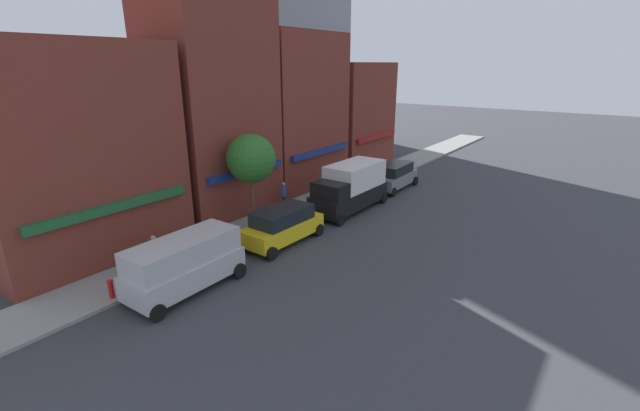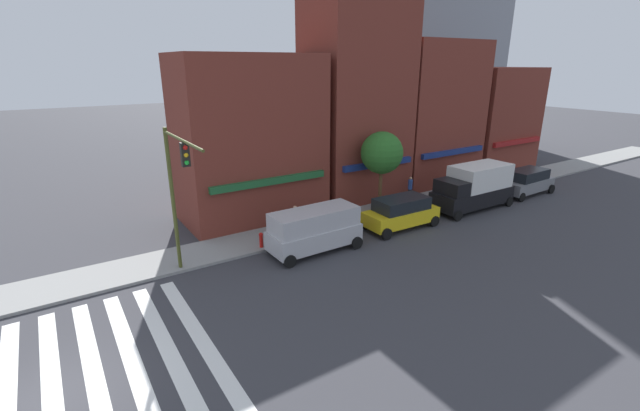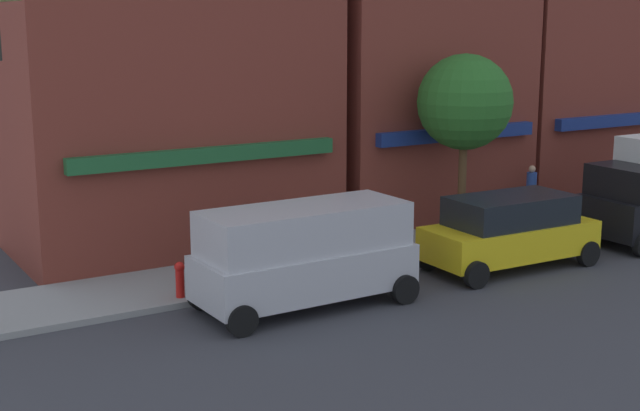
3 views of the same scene
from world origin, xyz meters
name	(u,v)px [view 2 (image 2 of 3)]	position (x,y,z in m)	size (l,w,h in m)	color
ground_plane	(52,398)	(0.00, 0.00, 0.00)	(200.00, 200.00, 0.00)	#38383D
sidewalk_left	(44,291)	(0.00, 7.50, 0.07)	(120.00, 3.00, 0.15)	gray
crosswalk_stripes	(52,398)	(0.00, 0.00, 0.00)	(10.04, 10.80, 0.01)	silver
storefront_row	(388,118)	(23.34, 11.50, 5.69)	(32.46, 5.30, 14.10)	maroon
traffic_signal	(177,182)	(5.69, 5.25, 4.75)	(0.32, 5.25, 6.97)	#474C1E
van_silver	(315,229)	(12.39, 4.70, 1.29)	(5.03, 2.22, 2.34)	#B7B7BC
suv_yellow	(401,212)	(18.62, 4.70, 1.03)	(4.74, 2.12, 1.94)	yellow
box_truck_black	(474,187)	(25.33, 4.70, 1.59)	(6.22, 2.42, 3.04)	black
suv_grey	(527,181)	(31.59, 4.70, 1.03)	(4.75, 2.12, 1.94)	slate
pedestrian_blue_shirt	(410,188)	(22.67, 8.08, 1.07)	(0.32, 0.32, 1.77)	#23232D
pedestrian_green_top	(295,220)	(12.49, 6.93, 1.07)	(0.32, 0.32, 1.77)	#23232D
fire_hydrant	(261,239)	(10.05, 6.40, 0.61)	(0.24, 0.24, 0.84)	red
street_tree	(382,153)	(19.32, 7.50, 4.10)	(2.74, 2.74, 5.35)	brown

